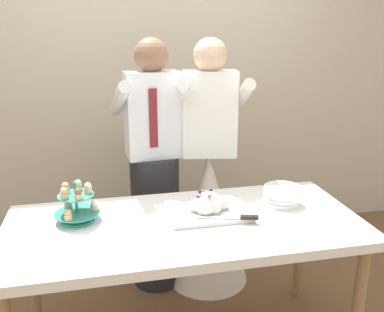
{
  "coord_description": "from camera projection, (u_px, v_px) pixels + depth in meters",
  "views": [
    {
      "loc": [
        -0.38,
        -1.9,
        1.72
      ],
      "look_at": [
        0.07,
        0.15,
        1.07
      ],
      "focal_mm": 39.39,
      "sensor_mm": 36.0,
      "label": 1
    }
  ],
  "objects": [
    {
      "name": "rear_wall",
      "position": [
        148.0,
        63.0,
        3.27
      ],
      "size": [
        5.2,
        0.1,
        2.9
      ],
      "primitive_type": "cube",
      "color": "beige",
      "rests_on": "ground_plane"
    },
    {
      "name": "dessert_table",
      "position": [
        185.0,
        235.0,
        2.15
      ],
      "size": [
        1.8,
        0.8,
        0.78
      ],
      "color": "white",
      "rests_on": "ground_plane"
    },
    {
      "name": "cupcake_stand",
      "position": [
        76.0,
        205.0,
        2.12
      ],
      "size": [
        0.23,
        0.23,
        0.21
      ],
      "color": "teal",
      "rests_on": "dessert_table"
    },
    {
      "name": "main_cake_tray",
      "position": [
        208.0,
        207.0,
        2.21
      ],
      "size": [
        0.43,
        0.34,
        0.13
      ],
      "color": "silver",
      "rests_on": "dessert_table"
    },
    {
      "name": "plate_stack",
      "position": [
        282.0,
        195.0,
        2.34
      ],
      "size": [
        0.21,
        0.21,
        0.1
      ],
      "color": "white",
      "rests_on": "dessert_table"
    },
    {
      "name": "person_groom",
      "position": [
        155.0,
        181.0,
        2.76
      ],
      "size": [
        0.5,
        0.53,
        1.66
      ],
      "color": "#232328",
      "rests_on": "ground_plane"
    },
    {
      "name": "person_bride",
      "position": [
        208.0,
        202.0,
        2.85
      ],
      "size": [
        0.57,
        0.56,
        1.66
      ],
      "color": "white",
      "rests_on": "ground_plane"
    }
  ]
}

